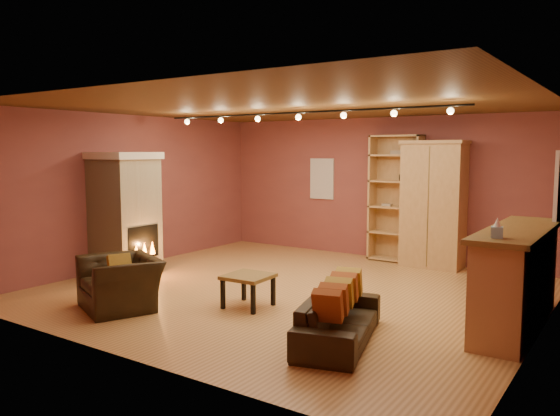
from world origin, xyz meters
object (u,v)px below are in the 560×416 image
Objects in this scene: bar_counter at (517,277)px; coffee_table at (248,279)px; bookcase at (397,197)px; armchair at (120,274)px; armoire at (433,204)px; loveseat at (339,310)px; fireplace at (125,213)px.

bar_counter reaches higher than coffee_table.
armchair is (-1.85, -5.20, -0.77)m from bookcase.
coffee_table is at bearing -107.08° from armoire.
armchair is (-3.08, -0.52, 0.11)m from loveseat.
coffee_table is (-0.45, -4.17, -0.86)m from bookcase.
armoire is (4.25, 3.55, 0.11)m from fireplace.
bookcase reaches higher than bar_counter.
fireplace reaches higher than loveseat.
bar_counter is 1.41× the size of loveseat.
loveseat is (0.44, -4.52, -0.81)m from armoire.
fireplace reaches higher than coffee_table.
armoire reaches higher than armchair.
armchair is (1.62, -1.48, -0.59)m from fireplace.
bookcase is at bearing 93.88° from armchair.
armchair is 1.74m from coffee_table.
coffee_table is at bearing -96.11° from bookcase.
armoire is 0.91× the size of bar_counter.
bookcase is at bearing 167.91° from armoire.
bar_counter is at bearing 48.77° from armchair.
coffee_table is (3.02, -0.45, -0.67)m from fireplace.
bookcase reaches higher than coffee_table.
armoire is at bearing 124.94° from bar_counter.
fireplace is 5.54m from armoire.
bar_counter is at bearing 6.47° from fireplace.
loveseat is at bearing -16.94° from coffee_table.
armchair reaches higher than coffee_table.
armchair is at bearing 84.14° from loveseat.
coffee_table is at bearing -8.50° from fireplace.
bar_counter is at bearing -58.20° from loveseat.
bookcase is 5.57m from armchair.
coffee_table is at bearing 59.65° from armchair.
fireplace is 4.84m from loveseat.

